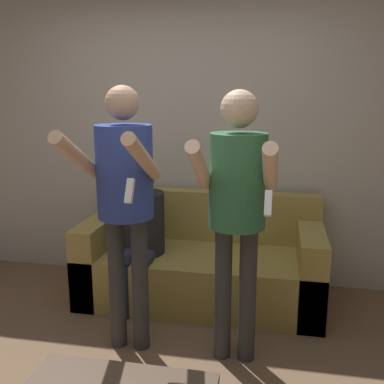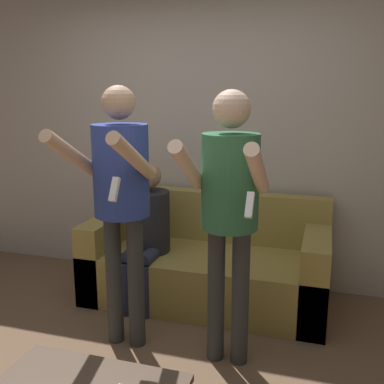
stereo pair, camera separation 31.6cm
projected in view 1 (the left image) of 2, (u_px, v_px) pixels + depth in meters
The scene contains 5 objects.
wall_back at pixel (191, 132), 3.97m from camera, with size 6.40×0.06×2.70m.
couch at pixel (202, 265), 3.74m from camera, with size 1.94×0.86×0.85m.
person_standing_left at pixel (124, 188), 2.82m from camera, with size 0.48×0.71×1.74m.
person_standing_right at pixel (237, 197), 2.69m from camera, with size 0.47×0.66×1.72m.
person_seated at pixel (142, 228), 3.57m from camera, with size 0.34×0.54×1.15m.
Camera 1 is at (0.77, -2.11, 1.71)m, focal length 42.00 mm.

